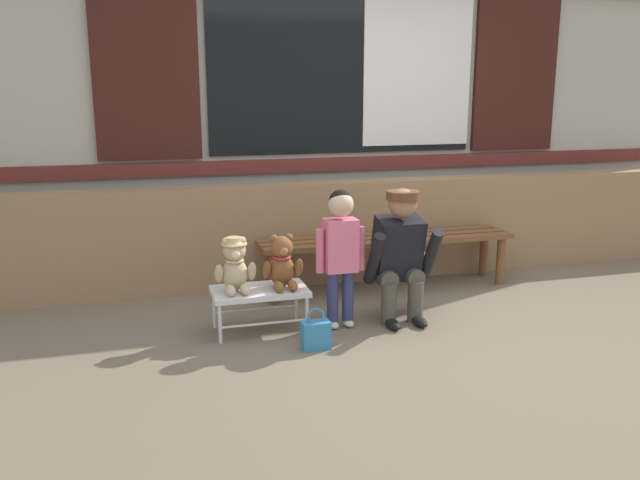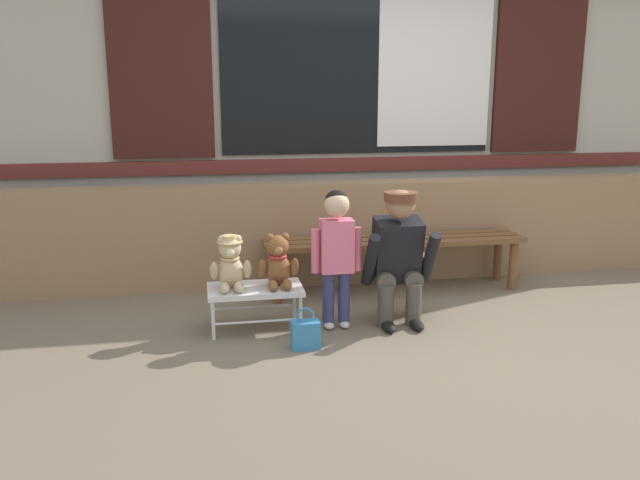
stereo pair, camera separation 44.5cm
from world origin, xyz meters
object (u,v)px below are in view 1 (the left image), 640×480
Objects in this scene: teddy_bear_with_hat at (235,266)px; child_standing at (341,243)px; adult_crouching at (400,254)px; handbag_on_ground at (316,334)px; wooden_bench_long at (387,245)px; small_display_bench at (260,294)px; teddy_bear_plain at (282,264)px.

teddy_bear_with_hat is 0.38× the size of child_standing.
adult_crouching reaches higher than handbag_on_ground.
small_display_bench is (-1.18, -0.68, -0.11)m from wooden_bench_long.
teddy_bear_plain reaches higher than small_display_bench.
child_standing reaches higher than teddy_bear_plain.
wooden_bench_long is 3.28× the size of small_display_bench.
small_display_bench is at bearing 124.92° from handbag_on_ground.
wooden_bench_long reaches higher than small_display_bench.
adult_crouching reaches higher than teddy_bear_with_hat.
child_standing is 0.46m from adult_crouching.
teddy_bear_plain is (0.32, -0.00, -0.01)m from teddy_bear_with_hat.
wooden_bench_long is 5.78× the size of teddy_bear_plain.
teddy_bear_plain is 0.56m from handbag_on_ground.
wooden_bench_long is 1.36m from small_display_bench.
teddy_bear_plain reaches higher than handbag_on_ground.
handbag_on_ground is (0.12, -0.40, -0.37)m from teddy_bear_plain.
small_display_bench is 1.76× the size of teddy_bear_plain.
teddy_bear_with_hat is 1.16m from adult_crouching.
teddy_bear_plain is 0.38× the size of adult_crouching.
teddy_bear_with_hat is at bearing -153.28° from wooden_bench_long.
adult_crouching is at bearing -1.83° from teddy_bear_with_hat.
adult_crouching is 0.89m from handbag_on_ground.
small_display_bench is at bearing -150.17° from wooden_bench_long.
teddy_bear_with_hat is 0.72m from child_standing.
teddy_bear_plain is at bearing -146.50° from wooden_bench_long.
small_display_bench reaches higher than handbag_on_ground.
adult_crouching is (0.45, 0.03, -0.11)m from child_standing.
teddy_bear_plain is 0.42m from child_standing.
adult_crouching is at bearing 27.15° from handbag_on_ground.
teddy_bear_plain is at bearing 170.52° from child_standing.
handbag_on_ground is (-0.27, -0.34, -0.50)m from child_standing.
teddy_bear_with_hat reaches higher than wooden_bench_long.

